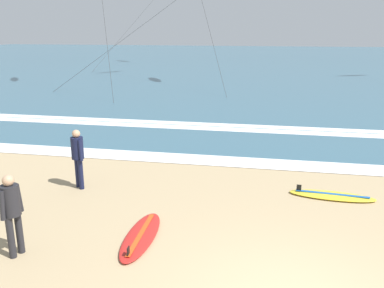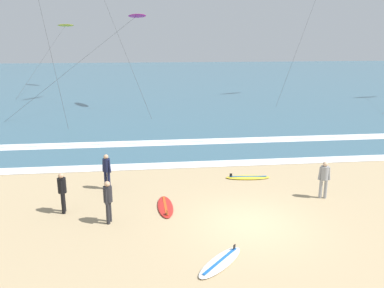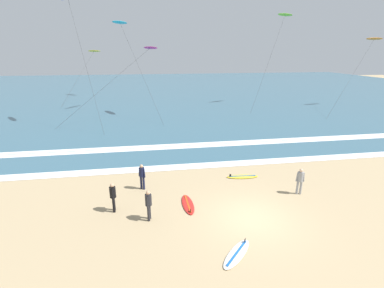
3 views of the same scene
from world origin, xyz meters
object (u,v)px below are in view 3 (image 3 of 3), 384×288
surfer_foreground_main (149,203)px  surfboard_foreground_flat (188,204)px  surfboard_near_water (242,177)px  surfboard_left_pile (237,254)px  kite_yellow_far_left (94,51)px  kite_lime_low_near (285,15)px  surfer_left_far (113,195)px  surfer_right_near (142,174)px  surfer_left_near (300,179)px  kite_cyan_high_right (120,23)px  kite_magenta_far_right (150,48)px  kite_orange_mid_center (374,39)px

surfer_foreground_main → surfboard_foreground_flat: surfer_foreground_main is taller
surfboard_near_water → surfboard_left_pile: 7.57m
surfboard_near_water → kite_yellow_far_left: size_ratio=0.16×
kite_yellow_far_left → kite_lime_low_near: bearing=-24.0°
surfer_left_far → surfer_right_near: 2.70m
surfer_left_near → kite_cyan_high_right: size_ratio=0.13×
surfer_left_far → surfboard_foreground_flat: bearing=-0.2°
surfer_left_near → surfboard_foreground_flat: size_ratio=0.76×
kite_yellow_far_left → surfer_right_near: bearing=-77.7°
surfer_left_far → kite_cyan_high_right: (-1.09, 27.54, 10.60)m
surfboard_left_pile → kite_magenta_far_right: bearing=95.7°
surfer_left_near → kite_magenta_far_right: kite_magenta_far_right is taller
kite_orange_mid_center → kite_magenta_far_right: size_ratio=1.05×
surfer_left_near → surfer_left_far: bearing=-178.9°
surfboard_foreground_flat → kite_yellow_far_left: 43.99m
kite_lime_low_near → kite_yellow_far_left: 32.91m
surfer_left_far → kite_magenta_far_right: size_ratio=0.14×
surfer_left_far → surfboard_near_water: bearing=20.0°
surfer_right_near → surfboard_near_water: bearing=5.4°
surfboard_near_water → kite_yellow_far_left: 42.51m
kite_lime_low_near → kite_orange_mid_center: size_ratio=1.07×
surfer_right_near → kite_cyan_high_right: size_ratio=0.13×
surfer_foreground_main → kite_lime_low_near: kite_lime_low_near is taller
surfer_left_far → kite_orange_mid_center: 43.33m
surfer_foreground_main → surfer_right_near: same height
surfer_left_far → surfboard_near_water: surfer_left_far is taller
kite_magenta_far_right → kite_orange_mid_center: bearing=2.1°
surfer_right_near → surfboard_foreground_flat: 3.48m
kite_lime_low_near → kite_magenta_far_right: (-19.96, -5.16, -4.66)m
surfer_left_far → kite_orange_mid_center: (34.59, 24.59, 8.71)m
surfer_right_near → kite_lime_low_near: kite_lime_low_near is taller
surfer_left_near → surfboard_left_pile: surfer_left_near is taller
kite_lime_low_near → kite_cyan_high_right: 23.69m
surfer_right_near → kite_yellow_far_left: size_ratio=0.12×
surfer_foreground_main → surfer_right_near: size_ratio=1.00×
surfboard_foreground_flat → kite_lime_low_near: kite_lime_low_near is taller
surfer_foreground_main → surfboard_near_water: bearing=32.8°
surfer_left_far → surfer_left_near: (10.50, 0.20, 0.00)m
surfboard_near_water → surfboard_foreground_flat: (-4.10, -2.92, 0.00)m
kite_cyan_high_right → kite_magenta_far_right: 6.39m
surfer_foreground_main → surfer_right_near: 3.38m
surfer_left_far → surfboard_near_water: (7.99, 2.90, -0.91)m
surfer_left_near → surfboard_left_pile: size_ratio=0.82×
surfer_left_far → kite_magenta_far_right: (2.58, 23.40, 7.41)m
surfer_foreground_main → kite_cyan_high_right: bearing=95.8°
kite_cyan_high_right → surfer_foreground_main: bearing=-84.2°
kite_yellow_far_left → kite_magenta_far_right: bearing=-62.1°
kite_orange_mid_center → kite_magenta_far_right: kite_orange_mid_center is taller
surfer_right_near → surfboard_foreground_flat: (2.44, -2.30, -0.91)m
surfer_right_near → surfboard_near_water: surfer_right_near is taller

